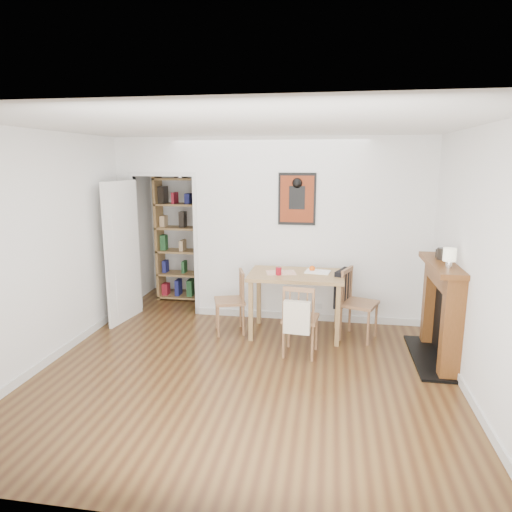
% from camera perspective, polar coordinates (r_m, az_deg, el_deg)
% --- Properties ---
extents(ground, '(5.20, 5.20, 0.00)m').
position_cam_1_polar(ground, '(5.55, -0.49, -12.29)').
color(ground, brown).
rests_on(ground, ground).
extents(room_shell, '(5.20, 5.20, 5.20)m').
position_cam_1_polar(room_shell, '(6.46, 2.41, 3.16)').
color(room_shell, silver).
rests_on(room_shell, ground).
extents(dining_table, '(1.22, 0.78, 0.83)m').
position_cam_1_polar(dining_table, '(5.98, 5.03, -3.11)').
color(dining_table, '#9A7A48').
rests_on(dining_table, ground).
extents(chair_left, '(0.54, 0.54, 0.85)m').
position_cam_1_polar(chair_left, '(6.12, -3.32, -5.72)').
color(chair_left, '#895F3F').
rests_on(chair_left, ground).
extents(chair_right, '(0.64, 0.59, 0.92)m').
position_cam_1_polar(chair_right, '(6.03, 12.60, -5.75)').
color(chair_right, '#895F3F').
rests_on(chair_right, ground).
extents(chair_front, '(0.48, 0.53, 0.88)m').
position_cam_1_polar(chair_front, '(5.44, 5.56, -7.84)').
color(chair_front, '#895F3F').
rests_on(chair_front, ground).
extents(bookshelf, '(0.85, 0.34, 2.03)m').
position_cam_1_polar(bookshelf, '(7.57, -9.12, 2.02)').
color(bookshelf, '#9A7A48').
rests_on(bookshelf, ground).
extents(fireplace, '(0.45, 1.25, 1.16)m').
position_cam_1_polar(fireplace, '(5.65, 22.24, -6.11)').
color(fireplace, brown).
rests_on(fireplace, ground).
extents(red_glass, '(0.08, 0.08, 0.10)m').
position_cam_1_polar(red_glass, '(5.85, 2.84, -1.90)').
color(red_glass, maroon).
rests_on(red_glass, dining_table).
extents(orange_fruit, '(0.08, 0.08, 0.08)m').
position_cam_1_polar(orange_fruit, '(6.08, 7.03, -1.57)').
color(orange_fruit, '#EA550C').
rests_on(orange_fruit, dining_table).
extents(placemat, '(0.43, 0.36, 0.00)m').
position_cam_1_polar(placemat, '(5.98, 3.15, -2.08)').
color(placemat, beige).
rests_on(placemat, dining_table).
extents(notebook, '(0.35, 0.28, 0.02)m').
position_cam_1_polar(notebook, '(6.04, 7.72, -1.97)').
color(notebook, white).
rests_on(notebook, dining_table).
extents(mantel_lamp, '(0.13, 0.13, 0.21)m').
position_cam_1_polar(mantel_lamp, '(5.19, 23.04, 0.02)').
color(mantel_lamp, silver).
rests_on(mantel_lamp, fireplace).
extents(ceramic_jar_a, '(0.11, 0.11, 0.13)m').
position_cam_1_polar(ceramic_jar_a, '(5.62, 22.22, 0.26)').
color(ceramic_jar_a, black).
rests_on(ceramic_jar_a, fireplace).
extents(ceramic_jar_b, '(0.08, 0.08, 0.10)m').
position_cam_1_polar(ceramic_jar_b, '(5.73, 21.90, 0.31)').
color(ceramic_jar_b, black).
rests_on(ceramic_jar_b, fireplace).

